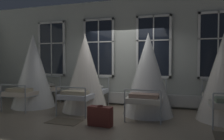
# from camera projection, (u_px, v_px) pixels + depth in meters

# --- Properties ---
(ground) EXTENTS (20.08, 20.08, 0.00)m
(ground) POSITION_uv_depth(u_px,v_px,m) (116.00, 113.00, 6.10)
(ground) COLOR gray
(back_wall_with_windows) EXTENTS (11.04, 0.10, 3.52)m
(back_wall_with_windows) POSITION_uv_depth(u_px,v_px,m) (126.00, 53.00, 7.18)
(back_wall_with_windows) COLOR #B2B7AD
(back_wall_with_windows) RESTS_ON ground
(window_bank) EXTENTS (6.66, 0.10, 2.85)m
(window_bank) POSITION_uv_depth(u_px,v_px,m) (125.00, 70.00, 7.09)
(window_bank) COLOR black
(window_bank) RESTS_ON ground
(cot_first) EXTENTS (1.38, 1.84, 2.33)m
(cot_first) POSITION_uv_depth(u_px,v_px,m) (33.00, 72.00, 6.95)
(cot_first) COLOR #9EA3A8
(cot_first) RESTS_ON ground
(cot_second) EXTENTS (1.38, 1.84, 2.27)m
(cot_second) POSITION_uv_depth(u_px,v_px,m) (85.00, 73.00, 6.41)
(cot_second) COLOR #9EA3A8
(cot_second) RESTS_ON ground
(cot_third) EXTENTS (1.38, 1.83, 2.24)m
(cot_third) POSITION_uv_depth(u_px,v_px,m) (148.00, 75.00, 5.88)
(cot_third) COLOR #9EA3A8
(cot_third) RESTS_ON ground
(rug_second) EXTENTS (0.81, 0.58, 0.01)m
(rug_second) POSITION_uv_depth(u_px,v_px,m) (65.00, 121.00, 5.21)
(rug_second) COLOR brown
(rug_second) RESTS_ON ground
(suitcase_dark) EXTENTS (0.57, 0.25, 0.47)m
(suitcase_dark) POSITION_uv_depth(u_px,v_px,m) (100.00, 116.00, 4.86)
(suitcase_dark) COLOR #5B231E
(suitcase_dark) RESTS_ON ground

